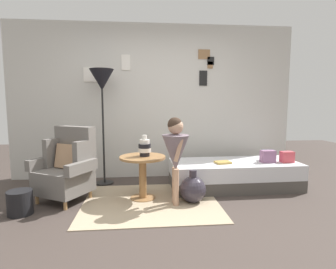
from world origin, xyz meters
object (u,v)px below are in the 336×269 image
object	(u,v)px
side_table	(143,168)
vase_striped	(145,147)
demijohn_near	(193,189)
magazine_basket	(20,203)
person_child	(176,150)
book_on_daybed	(223,162)
daybed	(234,174)
armchair	(67,167)
floor_lamp	(102,85)

from	to	relation	value
side_table	vase_striped	world-z (taller)	vase_striped
demijohn_near	magazine_basket	xyz separation A→B (m)	(-2.06, -0.19, -0.03)
person_child	book_on_daybed	distance (m)	0.97
person_child	magazine_basket	bearing A→B (deg)	-176.05
daybed	side_table	size ratio (longest dim) A/B	3.14
person_child	demijohn_near	xyz separation A→B (m)	(0.23, 0.06, -0.53)
armchair	daybed	size ratio (longest dim) A/B	0.51
armchair	side_table	xyz separation A→B (m)	(1.00, -0.07, -0.02)
vase_striped	floor_lamp	distance (m)	1.31
armchair	vase_striped	distance (m)	1.06
armchair	side_table	world-z (taller)	armchair
side_table	book_on_daybed	distance (m)	1.21
person_child	book_on_daybed	size ratio (longest dim) A/B	5.05
side_table	demijohn_near	xyz separation A→B (m)	(0.64, -0.20, -0.25)
side_table	daybed	bearing A→B (deg)	14.88
floor_lamp	person_child	world-z (taller)	floor_lamp
magazine_basket	armchair	bearing A→B (deg)	47.27
floor_lamp	book_on_daybed	world-z (taller)	floor_lamp
demijohn_near	armchair	bearing A→B (deg)	170.60
daybed	demijohn_near	size ratio (longest dim) A/B	4.49
side_table	book_on_daybed	world-z (taller)	side_table
book_on_daybed	demijohn_near	distance (m)	0.75
magazine_basket	side_table	bearing A→B (deg)	15.17
daybed	vase_striped	size ratio (longest dim) A/B	6.78
floor_lamp	demijohn_near	xyz separation A→B (m)	(1.25, -0.95, -1.39)
armchair	floor_lamp	distance (m)	1.37
floor_lamp	person_child	size ratio (longest dim) A/B	1.62
floor_lamp	book_on_daybed	size ratio (longest dim) A/B	8.18
side_table	vase_striped	xyz separation A→B (m)	(0.03, 0.00, 0.28)
side_table	demijohn_near	distance (m)	0.72
daybed	floor_lamp	bearing A→B (deg)	168.93
person_child	side_table	bearing A→B (deg)	147.75
side_table	magazine_basket	xyz separation A→B (m)	(-1.42, -0.38, -0.28)
daybed	magazine_basket	xyz separation A→B (m)	(-2.80, -0.75, -0.06)
side_table	person_child	bearing A→B (deg)	-32.25
floor_lamp	magazine_basket	xyz separation A→B (m)	(-0.81, -1.14, -1.42)
armchair	daybed	xyz separation A→B (m)	(2.38, 0.29, -0.24)
floor_lamp	demijohn_near	bearing A→B (deg)	-37.33
vase_striped	magazine_basket	world-z (taller)	vase_striped
floor_lamp	person_child	bearing A→B (deg)	-44.94
book_on_daybed	magazine_basket	world-z (taller)	book_on_daybed
floor_lamp	magazine_basket	world-z (taller)	floor_lamp
side_table	person_child	distance (m)	0.56
daybed	person_child	distance (m)	1.26
side_table	floor_lamp	xyz separation A→B (m)	(-0.61, 0.76, 1.14)
armchair	person_child	xyz separation A→B (m)	(1.40, -0.33, 0.27)
vase_striped	person_child	size ratio (longest dim) A/B	0.25
side_table	vase_striped	distance (m)	0.28
vase_striped	armchair	bearing A→B (deg)	176.03
vase_striped	person_child	bearing A→B (deg)	-34.42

